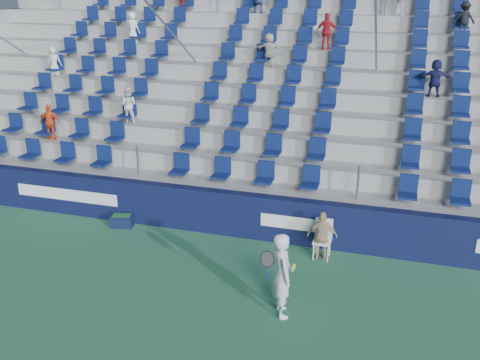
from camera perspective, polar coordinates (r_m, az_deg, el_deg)
name	(u,v)px	position (r m, az deg, el deg)	size (l,w,h in m)	color
ground	(193,298)	(11.65, -5.03, -12.47)	(70.00, 70.00, 0.00)	#2F6E4A
sponsor_wall	(237,214)	(13.97, -0.36, -3.66)	(24.00, 0.32, 1.20)	#0F1438
grandstand	(281,113)	(18.17, 4.37, 7.16)	(24.00, 8.17, 6.63)	#979792
tennis_player	(282,275)	(10.71, 4.54, -10.04)	(0.73, 0.77, 1.78)	silver
line_judge_chair	(323,236)	(13.11, 8.84, -5.87)	(0.43, 0.44, 0.97)	white
line_judge	(322,236)	(12.95, 8.76, -5.91)	(0.72, 0.30, 1.23)	tan
ball_bin	(122,220)	(14.98, -12.47, -4.21)	(0.65, 0.50, 0.33)	#0D1633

